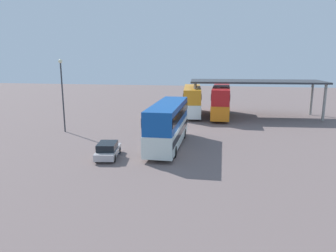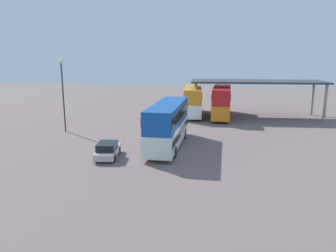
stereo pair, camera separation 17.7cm
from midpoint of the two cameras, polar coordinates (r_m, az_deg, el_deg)
ground_plane at (r=28.27m, az=0.69°, el=-5.11°), size 140.00×140.00×0.00m
double_decker_main at (r=30.30m, az=0.17°, el=0.55°), size 2.64×10.92×4.18m
parked_hatchback at (r=27.70m, az=-10.56°, el=-4.24°), size 2.17×4.02×1.35m
double_decker_near_canopy at (r=47.09m, az=4.58°, el=4.67°), size 3.31×10.52×4.17m
double_decker_mid_row at (r=46.28m, az=9.66°, el=4.51°), size 2.59×10.99×4.33m
depot_canopy at (r=47.11m, az=15.72°, el=7.39°), size 18.72×7.34×5.19m
lamppost_tall at (r=37.96m, az=-18.18°, el=6.62°), size 0.44×0.44×8.20m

